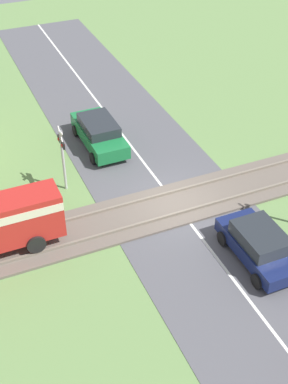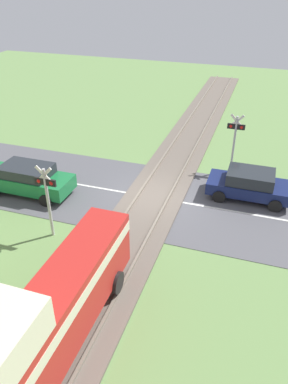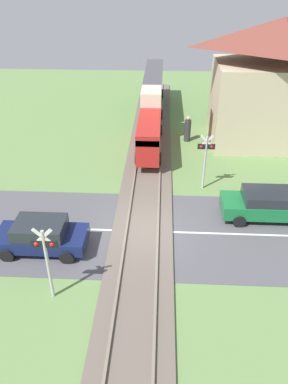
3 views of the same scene
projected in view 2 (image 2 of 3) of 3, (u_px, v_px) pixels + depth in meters
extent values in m
plane|color=#66894C|center=(154.00, 198.00, 17.92)|extent=(60.00, 60.00, 0.00)
cube|color=#515156|center=(154.00, 198.00, 17.92)|extent=(48.00, 6.40, 0.02)
cube|color=silver|center=(154.00, 197.00, 17.91)|extent=(48.00, 0.12, 0.00)
cube|color=#665B51|center=(154.00, 197.00, 17.89)|extent=(2.80, 48.00, 0.12)
cube|color=slate|center=(169.00, 197.00, 17.64)|extent=(0.10, 48.00, 0.12)
cube|color=slate|center=(140.00, 192.00, 18.03)|extent=(0.10, 48.00, 0.12)
cube|color=red|center=(62.00, 307.00, 10.12)|extent=(1.35, 6.91, 1.90)
cube|color=beige|center=(59.00, 293.00, 9.85)|extent=(1.37, 6.91, 0.36)
cylinder|color=black|center=(118.00, 283.00, 12.21)|extent=(0.14, 0.76, 0.76)
cylinder|color=black|center=(78.00, 273.00, 12.60)|extent=(0.14, 0.76, 0.76)
cube|color=#141E4C|center=(249.00, 187.00, 17.65)|extent=(3.86, 1.69, 0.55)
cube|color=#23282D|center=(251.00, 177.00, 17.37)|extent=(2.12, 1.56, 0.55)
cylinder|color=black|center=(219.00, 197.00, 17.44)|extent=(0.60, 0.18, 0.60)
cylinder|color=black|center=(224.00, 180.00, 18.82)|extent=(0.60, 0.18, 0.60)
cylinder|color=black|center=(275.00, 206.00, 16.76)|extent=(0.60, 0.18, 0.60)
cylinder|color=black|center=(276.00, 188.00, 18.14)|extent=(0.60, 0.18, 0.60)
cube|color=#197038|center=(28.00, 181.00, 18.04)|extent=(4.34, 1.68, 0.68)
cube|color=#23282D|center=(26.00, 170.00, 17.74)|extent=(2.39, 1.55, 0.49)
cylinder|color=black|center=(64.00, 184.00, 18.51)|extent=(0.60, 0.18, 0.60)
cylinder|color=black|center=(46.00, 201.00, 17.14)|extent=(0.60, 0.18, 0.60)
cylinder|color=black|center=(15.00, 175.00, 19.28)|extent=(0.60, 0.18, 0.60)
cylinder|color=#B7B7B7|center=(234.00, 144.00, 19.63)|extent=(0.12, 0.12, 3.05)
cube|color=black|center=(236.00, 127.00, 19.13)|extent=(0.90, 0.08, 0.28)
sphere|color=red|center=(242.00, 127.00, 19.05)|extent=(0.18, 0.18, 0.18)
sphere|color=red|center=(231.00, 126.00, 19.20)|extent=(0.18, 0.18, 0.18)
cube|color=silver|center=(237.00, 121.00, 18.97)|extent=(0.72, 0.04, 0.72)
cube|color=silver|center=(237.00, 121.00, 18.97)|extent=(0.72, 0.04, 0.72)
cylinder|color=#B7B7B7|center=(49.00, 204.00, 14.66)|extent=(0.12, 0.12, 3.05)
cube|color=black|center=(45.00, 182.00, 14.16)|extent=(0.90, 0.08, 0.28)
sphere|color=red|center=(39.00, 181.00, 14.23)|extent=(0.18, 0.18, 0.18)
sphere|color=red|center=(51.00, 183.00, 14.09)|extent=(0.18, 0.18, 0.18)
cube|color=silver|center=(44.00, 175.00, 14.01)|extent=(0.72, 0.04, 0.72)
cube|color=silver|center=(44.00, 175.00, 14.01)|extent=(0.72, 0.04, 0.72)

